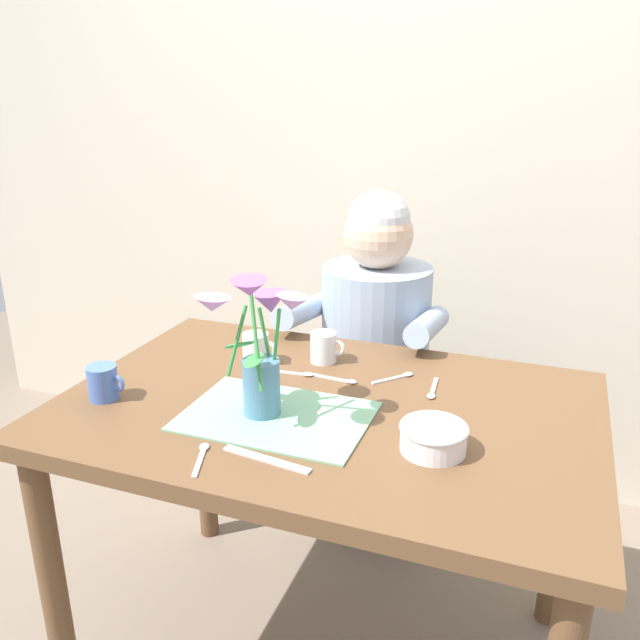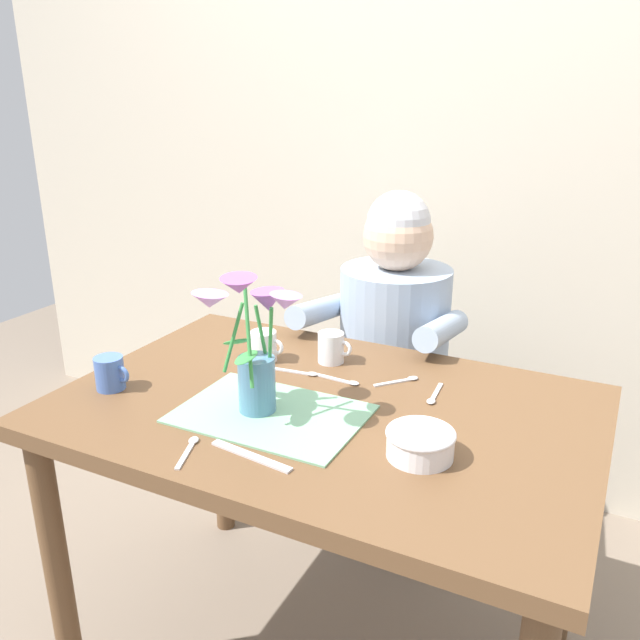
# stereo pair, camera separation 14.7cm
# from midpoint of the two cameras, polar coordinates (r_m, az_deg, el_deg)

# --- Properties ---
(wood_panel_backdrop) EXTENTS (4.00, 0.10, 2.50)m
(wood_panel_backdrop) POSITION_cam_midpoint_polar(r_m,az_deg,el_deg) (2.33, 14.16, 15.01)
(wood_panel_backdrop) COLOR beige
(wood_panel_backdrop) RESTS_ON ground_plane
(dining_table) EXTENTS (1.20, 0.80, 0.74)m
(dining_table) POSITION_cam_midpoint_polar(r_m,az_deg,el_deg) (1.53, 3.09, -10.62)
(dining_table) COLOR brown
(dining_table) RESTS_ON ground_plane
(seated_person) EXTENTS (0.45, 0.47, 1.14)m
(seated_person) POSITION_cam_midpoint_polar(r_m,az_deg,el_deg) (2.10, 8.34, -4.49)
(seated_person) COLOR #4C4C56
(seated_person) RESTS_ON ground_plane
(striped_placemat) EXTENTS (0.40, 0.28, 0.00)m
(striped_placemat) POSITION_cam_midpoint_polar(r_m,az_deg,el_deg) (1.43, -1.37, -8.27)
(striped_placemat) COLOR #7AB289
(striped_placemat) RESTS_ON dining_table
(flower_vase) EXTENTS (0.28, 0.24, 0.34)m
(flower_vase) POSITION_cam_midpoint_polar(r_m,az_deg,el_deg) (1.38, -2.86, -2.20)
(flower_vase) COLOR teal
(flower_vase) RESTS_ON dining_table
(ceramic_bowl) EXTENTS (0.14, 0.14, 0.06)m
(ceramic_bowl) POSITION_cam_midpoint_polar(r_m,az_deg,el_deg) (1.30, 12.05, -10.54)
(ceramic_bowl) COLOR white
(ceramic_bowl) RESTS_ON dining_table
(dinner_knife) EXTENTS (0.19, 0.04, 0.00)m
(dinner_knife) POSITION_cam_midpoint_polar(r_m,az_deg,el_deg) (1.28, -2.76, -11.88)
(dinner_knife) COLOR silver
(dinner_knife) RESTS_ON dining_table
(ceramic_mug) EXTENTS (0.09, 0.07, 0.08)m
(ceramic_mug) POSITION_cam_midpoint_polar(r_m,az_deg,el_deg) (1.69, 3.51, -2.47)
(ceramic_mug) COLOR silver
(ceramic_mug) RESTS_ON dining_table
(tea_cup) EXTENTS (0.09, 0.07, 0.08)m
(tea_cup) POSITION_cam_midpoint_polar(r_m,az_deg,el_deg) (1.59, -15.40, -4.56)
(tea_cup) COLOR #476BB7
(tea_cup) RESTS_ON dining_table
(coffee_cup) EXTENTS (0.09, 0.07, 0.08)m
(coffee_cup) POSITION_cam_midpoint_polar(r_m,az_deg,el_deg) (1.70, -2.44, -2.34)
(coffee_cup) COLOR silver
(coffee_cup) RESTS_ON dining_table
(spoon_0) EXTENTS (0.05, 0.12, 0.01)m
(spoon_0) POSITION_cam_midpoint_polar(r_m,az_deg,el_deg) (1.32, -8.18, -11.04)
(spoon_0) COLOR silver
(spoon_0) RESTS_ON dining_table
(spoon_1) EXTENTS (0.12, 0.03, 0.01)m
(spoon_1) POSITION_cam_midpoint_polar(r_m,az_deg,el_deg) (1.63, 1.06, -4.69)
(spoon_1) COLOR silver
(spoon_1) RESTS_ON dining_table
(spoon_2) EXTENTS (0.09, 0.10, 0.01)m
(spoon_2) POSITION_cam_midpoint_polar(r_m,az_deg,el_deg) (1.61, 9.92, -5.27)
(spoon_2) COLOR silver
(spoon_2) RESTS_ON dining_table
(spoon_3) EXTENTS (0.02, 0.12, 0.01)m
(spoon_3) POSITION_cam_midpoint_polar(r_m,az_deg,el_deg) (1.54, 12.64, -6.64)
(spoon_3) COLOR silver
(spoon_3) RESTS_ON dining_table
(spoon_4) EXTENTS (0.12, 0.02, 0.01)m
(spoon_4) POSITION_cam_midpoint_polar(r_m,az_deg,el_deg) (1.59, 4.79, -5.40)
(spoon_4) COLOR silver
(spoon_4) RESTS_ON dining_table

